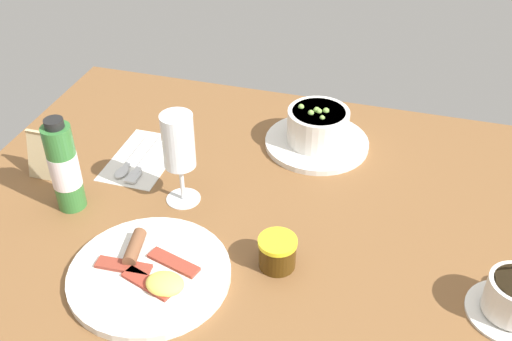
% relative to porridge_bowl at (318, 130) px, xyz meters
% --- Properties ---
extents(ground_plane, '(1.10, 0.84, 0.03)m').
position_rel_porridge_bowl_xyz_m(ground_plane, '(0.07, 0.23, -0.05)').
color(ground_plane, brown).
extents(porridge_bowl, '(0.21, 0.21, 0.09)m').
position_rel_porridge_bowl_xyz_m(porridge_bowl, '(0.00, 0.00, 0.00)').
color(porridge_bowl, silver).
rests_on(porridge_bowl, ground_plane).
extents(cutlery_setting, '(0.12, 0.19, 0.01)m').
position_rel_porridge_bowl_xyz_m(cutlery_setting, '(0.33, 0.15, -0.04)').
color(cutlery_setting, silver).
rests_on(cutlery_setting, ground_plane).
extents(wine_glass, '(0.06, 0.06, 0.18)m').
position_rel_porridge_bowl_xyz_m(wine_glass, '(0.20, 0.24, 0.08)').
color(wine_glass, white).
rests_on(wine_glass, ground_plane).
extents(jam_jar, '(0.06, 0.06, 0.05)m').
position_rel_porridge_bowl_xyz_m(jam_jar, '(-0.01, 0.36, -0.01)').
color(jam_jar, '#41290A').
rests_on(jam_jar, ground_plane).
extents(sauce_bottle_green, '(0.05, 0.05, 0.18)m').
position_rel_porridge_bowl_xyz_m(sauce_bottle_green, '(0.39, 0.31, 0.05)').
color(sauce_bottle_green, '#337233').
rests_on(sauce_bottle_green, ground_plane).
extents(breakfast_plate, '(0.26, 0.26, 0.04)m').
position_rel_porridge_bowl_xyz_m(breakfast_plate, '(0.18, 0.44, -0.03)').
color(breakfast_plate, silver).
rests_on(breakfast_plate, ground_plane).
extents(menu_card, '(0.05, 0.05, 0.10)m').
position_rel_porridge_bowl_xyz_m(menu_card, '(0.49, 0.24, 0.01)').
color(menu_card, tan).
rests_on(menu_card, ground_plane).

